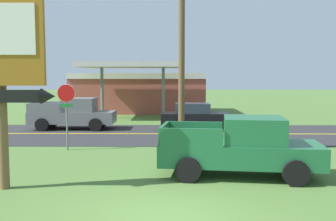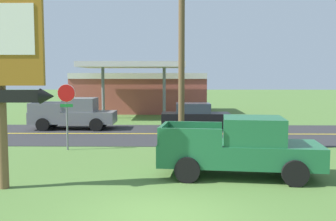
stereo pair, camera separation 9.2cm
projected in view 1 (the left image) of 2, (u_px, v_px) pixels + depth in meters
The scene contains 10 objects.
ground_plane at pixel (164, 218), 8.85m from camera, with size 180.00×180.00×0.00m, color #4C7033.
road_asphalt at pixel (169, 134), 21.80m from camera, with size 140.00×8.00×0.02m, color #2B2B2D.
road_centre_line at pixel (169, 134), 21.80m from camera, with size 126.00×0.20×0.01m, color gold.
motel_sign at pixel (0, 58), 10.71m from camera, with size 2.95×0.54×5.84m.
stop_sign at pixel (66, 105), 16.88m from camera, with size 0.80×0.08×2.95m.
utility_pole at pixel (182, 38), 15.82m from camera, with size 1.90×0.26×9.15m.
gas_station at pixel (139, 91), 35.44m from camera, with size 12.00×11.50×4.40m.
pickup_green_parked_on_lawn at pixel (241, 147), 12.50m from camera, with size 5.39×2.69×1.96m.
pickup_grey_on_road at pixel (74, 114), 23.78m from camera, with size 5.20×2.24×1.96m.
car_black_near_lane at pixel (194, 116), 23.70m from camera, with size 4.20×2.00×1.64m.
Camera 1 is at (0.19, -8.60, 3.26)m, focal length 40.74 mm.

